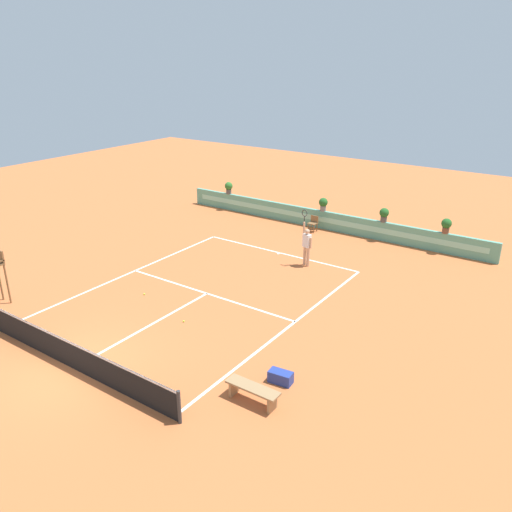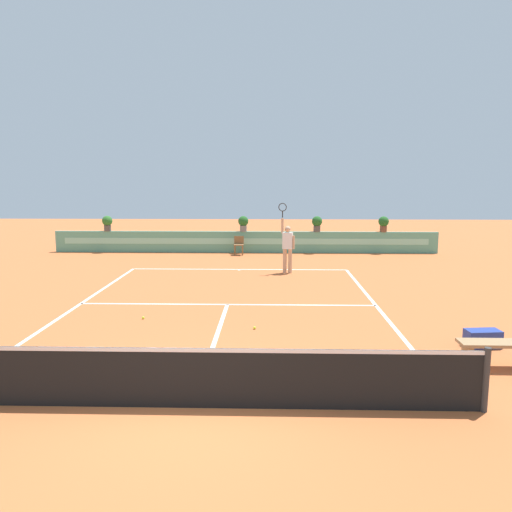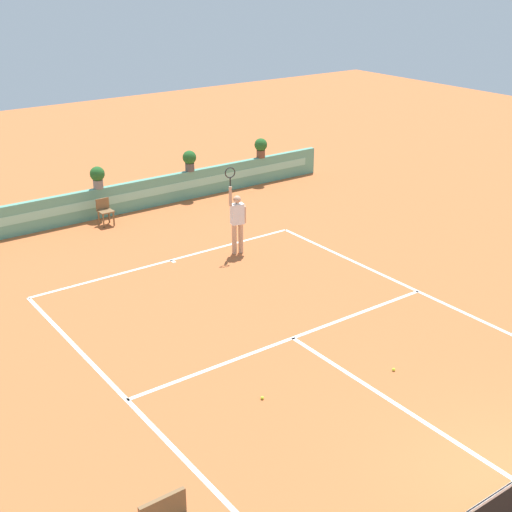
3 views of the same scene
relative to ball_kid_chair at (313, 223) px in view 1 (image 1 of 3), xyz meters
name	(u,v)px [view 1 (image 1 of 3)]	position (x,y,z in m)	size (l,w,h in m)	color
ground_plane	(200,297)	(0.25, -9.66, -0.48)	(60.00, 60.00, 0.00)	#BC6033
court_lines	(212,291)	(0.25, -8.94, -0.47)	(8.32, 11.94, 0.01)	white
net	(71,354)	(0.25, -15.66, 0.03)	(8.92, 0.10, 1.00)	#333333
back_wall_barrier	(324,220)	(0.25, 0.73, 0.02)	(18.00, 0.21, 1.00)	#599E84
ball_kid_chair	(313,223)	(0.00, 0.00, 0.00)	(0.44, 0.44, 0.85)	brown
bench_courtside	(253,391)	(5.72, -13.87, -0.10)	(1.60, 0.44, 0.51)	#99754C
gear_bag	(281,377)	(5.86, -12.66, -0.30)	(0.70, 0.36, 0.36)	navy
tennis_player	(307,244)	(2.07, -4.43, 0.57)	(0.61, 0.29, 2.58)	tan
tennis_ball_near_baseline	(144,294)	(-1.73, -10.78, -0.44)	(0.07, 0.07, 0.07)	#CCE033
tennis_ball_mid_court	(184,321)	(1.08, -11.56, -0.44)	(0.07, 0.07, 0.07)	#CCE033
potted_plant_right	(384,214)	(3.62, 0.73, 0.93)	(0.48, 0.48, 0.72)	#514C47
potted_plant_far_right	(446,225)	(6.71, 0.73, 0.93)	(0.48, 0.48, 0.72)	brown
potted_plant_centre	(323,203)	(0.17, 0.73, 0.93)	(0.48, 0.48, 0.72)	gray
potted_plant_far_left	(229,187)	(-6.27, 0.73, 0.93)	(0.48, 0.48, 0.72)	#514C47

